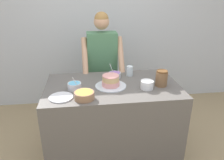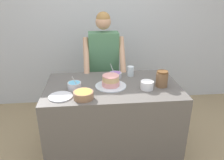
% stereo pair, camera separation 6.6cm
% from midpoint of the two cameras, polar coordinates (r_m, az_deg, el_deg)
% --- Properties ---
extents(wall_back, '(10.00, 0.05, 2.60)m').
position_cam_midpoint_polar(wall_back, '(3.77, -1.74, 12.96)').
color(wall_back, silver).
rests_on(wall_back, ground_plane).
extents(counter, '(1.48, 0.87, 0.95)m').
position_cam_midpoint_polar(counter, '(2.65, 0.82, -10.75)').
color(counter, '#5B5651').
rests_on(counter, ground_plane).
extents(person_baker, '(0.54, 0.47, 1.67)m').
position_cam_midpoint_polar(person_baker, '(3.02, -1.51, 4.80)').
color(person_baker, '#2D2D38').
rests_on(person_baker, ground_plane).
extents(cake, '(0.34, 0.34, 0.13)m').
position_cam_midpoint_polar(cake, '(2.36, 0.47, -0.46)').
color(cake, silver).
rests_on(cake, counter).
extents(frosting_bowl_purple, '(0.15, 0.15, 0.18)m').
position_cam_midpoint_polar(frosting_bowl_purple, '(2.61, 1.63, 1.37)').
color(frosting_bowl_purple, silver).
rests_on(frosting_bowl_purple, counter).
extents(frosting_bowl_blue, '(0.14, 0.14, 0.16)m').
position_cam_midpoint_polar(frosting_bowl_blue, '(2.33, -8.97, -1.44)').
color(frosting_bowl_blue, silver).
rests_on(frosting_bowl_blue, counter).
extents(frosting_bowl_white, '(0.14, 0.14, 0.09)m').
position_cam_midpoint_polar(frosting_bowl_white, '(2.34, 9.93, -1.24)').
color(frosting_bowl_white, white).
rests_on(frosting_bowl_white, counter).
extents(frosting_bowl_orange, '(0.19, 0.19, 0.08)m').
position_cam_midpoint_polar(frosting_bowl_orange, '(2.12, -6.57, -3.86)').
color(frosting_bowl_orange, '#936B4C').
rests_on(frosting_bowl_orange, counter).
extents(drinking_glass, '(0.08, 0.08, 0.12)m').
position_cam_midpoint_polar(drinking_glass, '(2.67, 5.57, 2.31)').
color(drinking_glass, silver).
rests_on(drinking_glass, counter).
extents(ceramic_plate, '(0.24, 0.24, 0.01)m').
position_cam_midpoint_polar(ceramic_plate, '(2.20, -12.44, -4.25)').
color(ceramic_plate, silver).
rests_on(ceramic_plate, counter).
extents(stoneware_jar, '(0.13, 0.13, 0.18)m').
position_cam_midpoint_polar(stoneware_jar, '(2.42, 13.66, 0.29)').
color(stoneware_jar, brown).
rests_on(stoneware_jar, counter).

